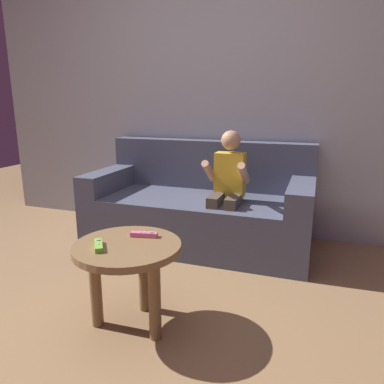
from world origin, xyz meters
TOP-DOWN VIEW (x-y plane):
  - ground_plane at (0.00, 0.00)m, footprint 8.78×8.78m
  - wall_back at (0.00, 1.91)m, footprint 4.39×0.05m
  - couch at (-0.01, 1.51)m, footprint 1.76×0.80m
  - person_seated_on_couch at (0.26, 1.34)m, footprint 0.31×0.38m
  - coffee_table at (0.02, 0.28)m, footprint 0.53×0.53m
  - game_remote_lime_near_edge at (-0.08, 0.18)m, footprint 0.11×0.14m
  - game_remote_pink_center at (0.06, 0.39)m, footprint 0.14×0.06m

SIDE VIEW (x-z plane):
  - ground_plane at x=0.00m, z-range 0.00..0.00m
  - couch at x=-0.01m, z-range -0.12..0.69m
  - coffee_table at x=0.02m, z-range 0.14..0.59m
  - game_remote_lime_near_edge at x=-0.08m, z-range 0.45..0.48m
  - game_remote_pink_center at x=0.06m, z-range 0.45..0.48m
  - person_seated_on_couch at x=0.26m, z-range 0.07..1.00m
  - wall_back at x=0.00m, z-range 0.00..2.50m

